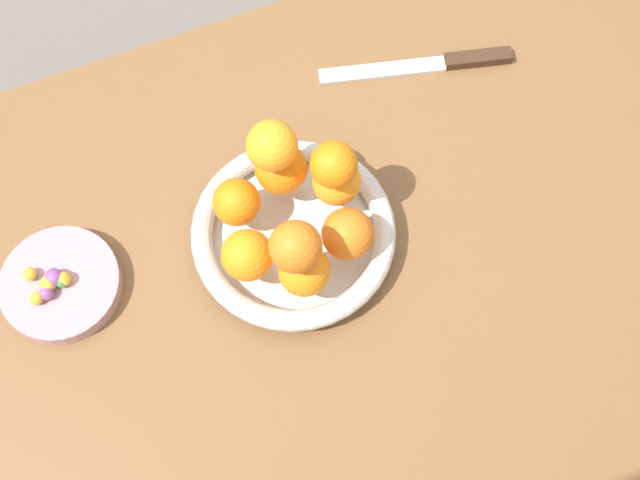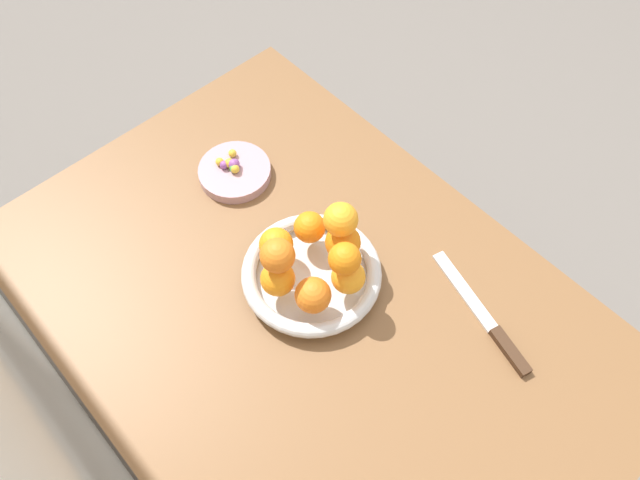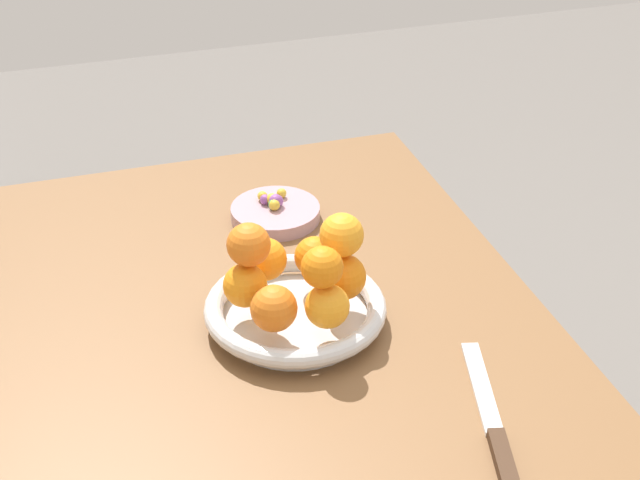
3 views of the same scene
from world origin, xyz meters
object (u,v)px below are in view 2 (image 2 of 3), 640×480
object	(u,v)px
orange_1	(343,242)
candy_ball_3	(232,153)
orange_3	(276,245)
orange_7	(341,219)
candy_ball_2	(234,164)
candy_ball_4	(224,165)
orange_2	(310,227)
candy_ball_5	(230,163)
candy_ball_6	(235,164)
orange_6	(277,256)
knife	(488,322)
dining_table	(308,325)
fruit_bowl	(312,274)
orange_4	(278,279)
orange_0	(348,277)
candy_ball_1	(235,169)
orange_8	(345,259)
candy_dish	(235,172)
candy_ball_7	(234,168)
candy_ball_0	(220,162)
orange_5	(313,295)

from	to	relation	value
orange_1	candy_ball_3	bearing A→B (deg)	-0.29
orange_3	orange_7	distance (m)	0.13
candy_ball_2	candy_ball_4	size ratio (longest dim) A/B	1.32
orange_2	candy_ball_5	xyz separation A→B (m)	(0.24, -0.00, -0.04)
candy_ball_6	orange_6	bearing A→B (deg)	157.81
orange_6	candy_ball_4	size ratio (longest dim) A/B	3.51
orange_3	knife	size ratio (longest dim) A/B	0.23
dining_table	fruit_bowl	size ratio (longest dim) A/B	4.47
orange_1	knife	world-z (taller)	orange_1
orange_4	candy_ball_3	world-z (taller)	orange_4
candy_ball_5	dining_table	bearing A→B (deg)	165.54
orange_0	candy_ball_1	xyz separation A→B (m)	(0.34, -0.02, -0.04)
candy_ball_4	orange_0	bearing A→B (deg)	178.35
knife	orange_8	bearing A→B (deg)	35.34
orange_7	knife	xyz separation A→B (m)	(-0.26, -0.10, -0.13)
dining_table	orange_7	xyz separation A→B (m)	(0.03, -0.10, 0.22)
knife	candy_ball_1	bearing A→B (deg)	12.82
candy_dish	candy_ball_7	size ratio (longest dim) A/B	8.26
knife	candy_dish	bearing A→B (deg)	12.30
fruit_bowl	candy_ball_4	world-z (taller)	fruit_bowl
candy_ball_1	candy_ball_2	xyz separation A→B (m)	(0.01, -0.00, 0.00)
orange_1	candy_ball_5	world-z (taller)	orange_1
candy_ball_7	orange_6	bearing A→B (deg)	158.76
orange_4	knife	xyz separation A→B (m)	(-0.28, -0.23, -0.06)
candy_ball_4	orange_3	bearing A→B (deg)	165.77
candy_ball_0	candy_ball_7	bearing A→B (deg)	-163.36
orange_0	candy_ball_5	xyz separation A→B (m)	(0.35, -0.02, -0.04)
orange_5	candy_ball_6	xyz separation A→B (m)	(0.33, -0.09, -0.04)
candy_ball_6	candy_ball_0	bearing A→B (deg)	34.94
orange_7	candy_ball_4	xyz separation A→B (m)	(0.30, 0.03, -0.10)
candy_ball_1	knife	bearing A→B (deg)	-167.18
orange_8	candy_ball_3	bearing A→B (deg)	-7.15
orange_0	orange_7	bearing A→B (deg)	-32.24
orange_5	dining_table	bearing A→B (deg)	-13.98
candy_ball_6	fruit_bowl	bearing A→B (deg)	169.66
orange_8	candy_dish	bearing A→B (deg)	-4.70
dining_table	orange_1	world-z (taller)	orange_1
orange_5	candy_ball_3	size ratio (longest dim) A/B	3.79
dining_table	candy_ball_5	distance (m)	0.35
candy_dish	candy_ball_4	world-z (taller)	candy_ball_4
orange_3	orange_5	xyz separation A→B (m)	(-0.11, 0.02, 0.00)
candy_ball_2	candy_dish	bearing A→B (deg)	117.23
orange_3	candy_ball_2	xyz separation A→B (m)	(0.22, -0.07, -0.04)
orange_5	orange_7	bearing A→B (deg)	-65.39
candy_dish	orange_7	distance (m)	0.31
orange_1	candy_ball_0	xyz separation A→B (m)	(0.32, 0.03, -0.04)
orange_6	orange_8	xyz separation A→B (m)	(-0.07, -0.08, -0.00)
orange_3	candy_ball_3	size ratio (longest dim) A/B	3.72
candy_ball_0	knife	distance (m)	0.59
orange_5	candy_ball_0	size ratio (longest dim) A/B	3.81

